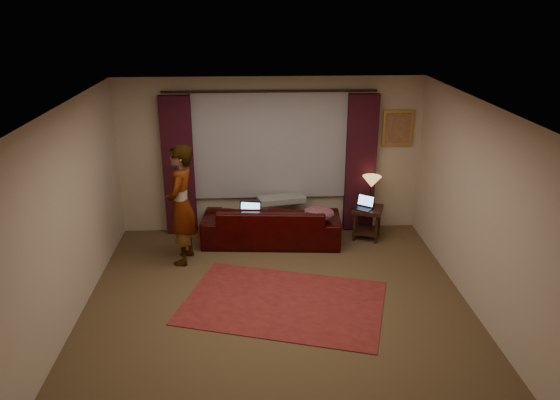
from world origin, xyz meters
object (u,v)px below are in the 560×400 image
at_px(sofa, 271,216).
at_px(laptop_sofa, 249,212).
at_px(tiffany_lamp, 371,191).
at_px(person, 181,205).
at_px(end_table, 367,223).
at_px(laptop_table, 363,203).

bearing_deg(sofa, laptop_sofa, 22.81).
bearing_deg(tiffany_lamp, laptop_sofa, -170.73).
xyz_separation_m(sofa, tiffany_lamp, (1.65, 0.21, 0.34)).
relative_size(sofa, person, 1.22).
bearing_deg(end_table, person, -166.65).
bearing_deg(end_table, sofa, -177.65).
xyz_separation_m(laptop_sofa, person, (-0.98, -0.51, 0.34)).
bearing_deg(laptop_sofa, end_table, 16.72).
bearing_deg(laptop_sofa, person, -141.41).
height_order(laptop_sofa, person, person).
bearing_deg(laptop_table, person, -130.38).
bearing_deg(person, end_table, 110.52).
height_order(tiffany_lamp, laptop_table, tiffany_lamp).
bearing_deg(laptop_table, sofa, -142.78).
bearing_deg(laptop_sofa, laptop_table, 15.27).
bearing_deg(tiffany_lamp, sofa, -172.84).
relative_size(sofa, laptop_sofa, 5.82).
height_order(laptop_table, person, person).
bearing_deg(laptop_sofa, sofa, 29.76).
bearing_deg(laptop_sofa, tiffany_lamp, 20.52).
bearing_deg(end_table, laptop_table, -150.55).
bearing_deg(sofa, laptop_table, -175.37).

